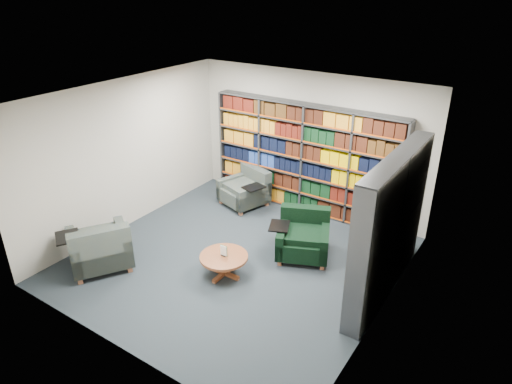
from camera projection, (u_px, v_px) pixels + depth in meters
The scene contains 7 objects.
room_shell at pixel (235, 186), 7.21m from camera, with size 5.02×5.02×2.82m.
bookshelf_back at pixel (304, 159), 9.10m from camera, with size 4.00×0.28×2.20m.
bookshelf_right at pixel (390, 227), 6.62m from camera, with size 0.28×2.50×2.20m.
chair_teal_left at pixel (247, 190), 9.63m from camera, with size 1.11×1.05×0.76m.
chair_green_right at pixel (303, 237), 7.87m from camera, with size 1.16×1.13×0.78m.
chair_teal_front at pixel (100, 250), 7.45m from camera, with size 1.30×1.30×0.86m.
coffee_table at pixel (224, 260), 7.29m from camera, with size 0.78×0.78×0.54m.
Camera 1 is at (3.91, -5.29, 4.39)m, focal length 32.00 mm.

